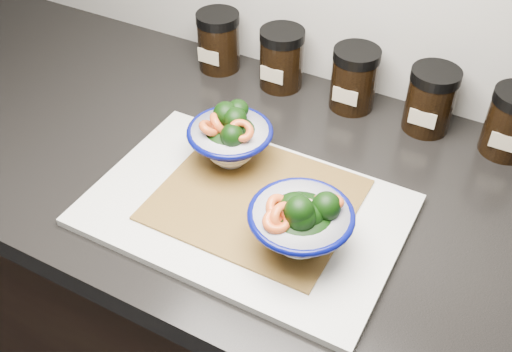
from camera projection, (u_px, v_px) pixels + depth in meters
The scene contains 11 objects.
cabinet at pixel (284, 352), 1.24m from camera, with size 3.43×0.58×0.86m, color black.
countertop at pixel (293, 194), 0.94m from camera, with size 3.50×0.60×0.04m, color black.
cutting_board at pixel (245, 210), 0.87m from camera, with size 0.45×0.30×0.01m, color silver.
bamboo_mat at pixel (256, 199), 0.88m from camera, with size 0.28×0.24×0.00m, color olive.
bowl_left at pixel (230, 138), 0.91m from camera, with size 0.13×0.13×0.10m.
bowl_right at pixel (301, 223), 0.78m from camera, with size 0.14×0.14×0.10m.
spice_jar_a at pixel (219, 41), 1.14m from camera, with size 0.08×0.08×0.11m.
spice_jar_b at pixel (282, 59), 1.09m from camera, with size 0.08×0.08×0.11m.
spice_jar_c at pixel (354, 79), 1.04m from camera, with size 0.08×0.08×0.11m.
spice_jar_d at pixel (431, 100), 0.99m from camera, with size 0.08×0.08×0.11m.
spice_jar_e at pixel (512, 122), 0.95m from camera, with size 0.08×0.08×0.11m.
Camera 1 is at (0.27, 0.83, 1.53)m, focal length 42.00 mm.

